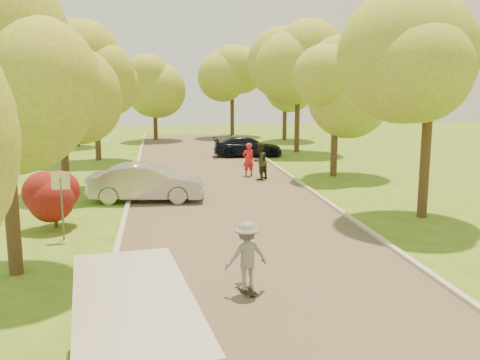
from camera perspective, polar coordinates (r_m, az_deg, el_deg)
ground at (r=14.12m, az=3.12°, el=-9.95°), size 100.00×100.00×0.00m
road at (r=21.70m, az=-1.19°, el=-2.68°), size 8.00×60.00×0.01m
curb_left at (r=21.55m, az=-11.94°, el=-2.85°), size 0.18×60.00×0.12m
curb_right at (r=22.56m, az=9.07°, el=-2.16°), size 0.18×60.00×0.12m
street_sign at (r=17.55m, az=-18.54°, el=-1.14°), size 0.55×0.06×2.17m
red_shrub at (r=19.18m, az=-19.19°, el=-1.65°), size 1.70×1.70×1.95m
tree_l_mida at (r=14.41m, az=-23.37°, el=10.62°), size 4.71×4.60×7.39m
tree_l_midb at (r=25.29m, az=-18.17°, el=9.13°), size 4.30×4.20×6.62m
tree_l_far at (r=35.16m, az=-14.90°, el=10.93°), size 4.92×4.80×7.79m
tree_r_mida at (r=20.46m, az=20.27°, el=11.52°), size 5.13×5.00×7.95m
tree_r_midb at (r=28.53m, az=10.60°, el=10.14°), size 4.51×4.40×7.01m
tree_r_far at (r=38.30m, az=6.56°, el=11.68°), size 5.33×5.20×8.34m
tree_bg_a at (r=43.39m, az=-16.96°, el=10.45°), size 5.12×5.00×7.72m
tree_bg_b at (r=46.28m, az=5.13°, el=11.10°), size 5.12×5.00×7.95m
tree_bg_c at (r=46.96m, az=-8.87°, el=10.37°), size 4.92×4.80×7.33m
tree_bg_d at (r=49.46m, az=-0.59°, el=10.82°), size 5.12×5.00×7.72m
minivan at (r=8.87m, az=-11.19°, el=-16.67°), size 2.38×4.76×1.70m
silver_sedan at (r=22.64m, az=-9.94°, el=-0.27°), size 4.93×2.21×1.57m
dark_sedan at (r=35.91m, az=0.83°, el=3.58°), size 4.69×2.10×1.34m
longboard at (r=12.88m, az=0.68°, el=-11.55°), size 0.44×0.87×0.10m
skateboarder at (r=12.60m, az=0.69°, el=-8.05°), size 1.17×0.86×1.63m
person_striped at (r=28.27m, az=0.89°, el=2.19°), size 0.74×0.60×1.78m
person_olive at (r=27.27m, az=2.13°, el=2.05°), size 1.18×1.17×1.93m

